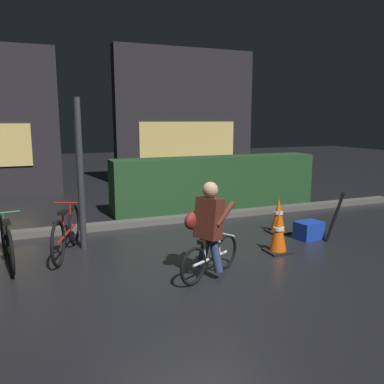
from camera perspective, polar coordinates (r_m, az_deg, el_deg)
The scene contains 12 objects.
ground_plane at distance 5.78m, azimuth 0.38°, elevation -9.94°, with size 40.00×40.00×0.00m, color black.
sidewalk_curb at distance 7.76m, azimuth -5.79°, elevation -4.24°, with size 12.00×0.24×0.12m, color #56544F.
hedge_row at distance 9.10m, azimuth 3.50°, elevation 1.38°, with size 4.80×0.70×1.19m, color #214723.
storefront_right at distance 13.08m, azimuth -0.98°, elevation 10.77°, with size 4.61×0.54×4.24m.
street_post at distance 6.31m, azimuth -15.78°, elevation 2.34°, with size 0.10×0.10×2.34m, color #2D2D33.
parked_bike_left_mid at distance 6.12m, azimuth -25.10°, elevation -6.60°, with size 0.46×1.53×0.71m.
parked_bike_center_left at distance 6.26m, azimuth -17.58°, elevation -5.57°, with size 0.58×1.56×0.75m.
traffic_cone_near at distance 6.21m, azimuth 12.34°, elevation -5.68°, with size 0.36×0.36×0.65m.
traffic_cone_far at distance 7.30m, azimuth 12.31°, elevation -3.37°, with size 0.36×0.36×0.63m.
blue_crate at distance 7.08m, azimuth 16.44°, elevation -5.29°, with size 0.44×0.32×0.30m, color #193DB7.
cyclist at distance 5.07m, azimuth 2.31°, elevation -5.43°, with size 1.06×0.61×1.25m.
closed_umbrella at distance 7.03m, azimuth 19.87°, elevation -3.39°, with size 0.05×0.05×0.85m, color black.
Camera 1 is at (-2.05, -5.02, 2.00)m, focal length 37.07 mm.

